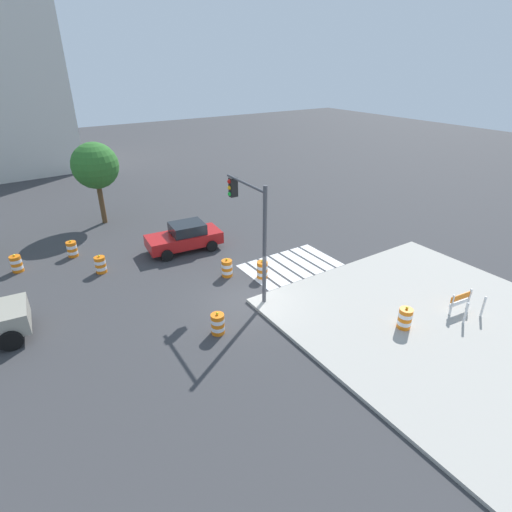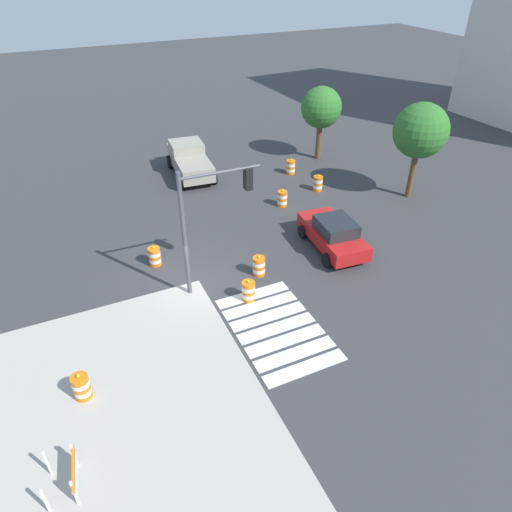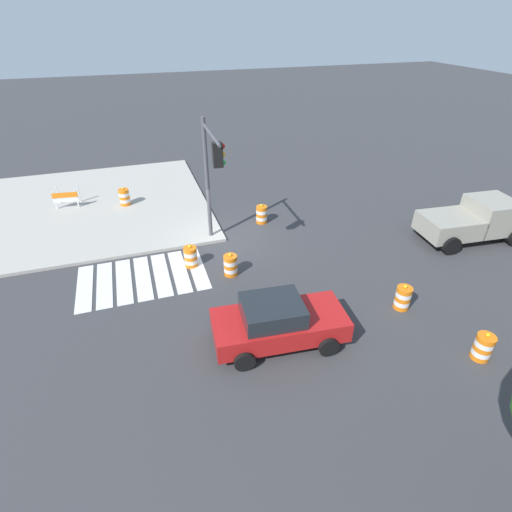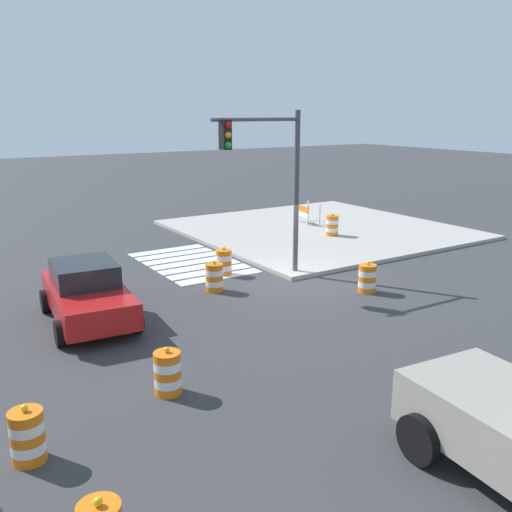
% 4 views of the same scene
% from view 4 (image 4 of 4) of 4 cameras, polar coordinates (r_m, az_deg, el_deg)
% --- Properties ---
extents(ground_plane, '(120.00, 120.00, 0.00)m').
position_cam_4_polar(ground_plane, '(18.98, 3.63, -2.61)').
color(ground_plane, '#38383A').
extents(sidewalk_corner, '(12.00, 12.00, 0.15)m').
position_cam_4_polar(sidewalk_corner, '(27.12, 6.38, 2.74)').
color(sidewalk_corner, '#ADA89E').
rests_on(sidewalk_corner, ground).
extents(crosswalk_stripes, '(5.10, 3.20, 0.02)m').
position_cam_4_polar(crosswalk_stripes, '(21.38, -6.65, -0.67)').
color(crosswalk_stripes, silver).
rests_on(crosswalk_stripes, ground).
extents(sports_car, '(4.45, 2.44, 1.63)m').
position_cam_4_polar(sports_car, '(15.87, -16.91, -3.62)').
color(sports_car, red).
rests_on(sports_car, ground).
extents(traffic_barrel_near_corner, '(0.56, 0.56, 1.02)m').
position_cam_4_polar(traffic_barrel_near_corner, '(10.28, -22.34, -16.67)').
color(traffic_barrel_near_corner, orange).
rests_on(traffic_barrel_near_corner, ground).
extents(traffic_barrel_crosswalk_end, '(0.56, 0.56, 1.02)m').
position_cam_4_polar(traffic_barrel_crosswalk_end, '(17.87, -4.28, -2.19)').
color(traffic_barrel_crosswalk_end, orange).
rests_on(traffic_barrel_crosswalk_end, ground).
extents(traffic_barrel_median_far, '(0.56, 0.56, 1.02)m').
position_cam_4_polar(traffic_barrel_median_far, '(11.69, -9.02, -11.72)').
color(traffic_barrel_median_far, orange).
rests_on(traffic_barrel_median_far, ground).
extents(traffic_barrel_far_curb, '(0.56, 0.56, 1.02)m').
position_cam_4_polar(traffic_barrel_far_curb, '(18.07, 11.31, -2.26)').
color(traffic_barrel_far_curb, orange).
rests_on(traffic_barrel_far_curb, ground).
extents(traffic_barrel_lane_center, '(0.56, 0.56, 1.02)m').
position_cam_4_polar(traffic_barrel_lane_center, '(19.62, -3.32, -0.65)').
color(traffic_barrel_lane_center, orange).
rests_on(traffic_barrel_lane_center, ground).
extents(traffic_barrel_on_sidewalk, '(0.56, 0.56, 1.02)m').
position_cam_4_polar(traffic_barrel_on_sidewalk, '(25.42, 7.80, 3.12)').
color(traffic_barrel_on_sidewalk, orange).
rests_on(traffic_barrel_on_sidewalk, sidewalk_corner).
extents(construction_barricade, '(1.32, 0.91, 1.00)m').
position_cam_4_polar(construction_barricade, '(28.12, 4.95, 4.54)').
color(construction_barricade, silver).
rests_on(construction_barricade, sidewalk_corner).
extents(traffic_light_pole, '(0.47, 3.29, 5.50)m').
position_cam_4_polar(traffic_light_pole, '(18.40, 1.30, 9.31)').
color(traffic_light_pole, '#4C4C51').
rests_on(traffic_light_pole, sidewalk_corner).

